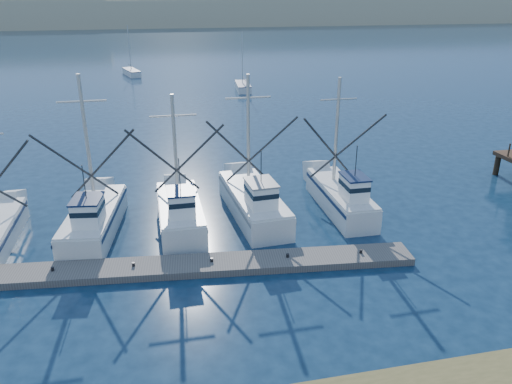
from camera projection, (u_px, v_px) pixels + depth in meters
ground at (344, 319)px, 22.05m from camera, size 500.00×500.00×0.00m
floating_dock at (134, 269)px, 25.60m from camera, size 29.34×4.88×0.39m
dune_ridge at (160, 11)px, 210.23m from camera, size 360.00×60.00×10.00m
trawler_fleet at (138, 215)px, 29.94m from camera, size 29.08×9.01×9.60m
sailboat_near at (243, 87)px, 71.92m from camera, size 2.35×6.34×8.10m
sailboat_far at (132, 72)px, 84.39m from camera, size 3.23×6.54×8.10m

